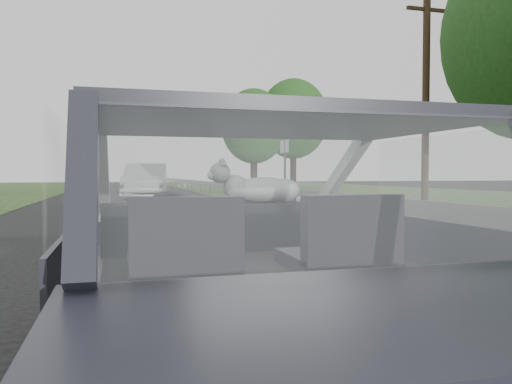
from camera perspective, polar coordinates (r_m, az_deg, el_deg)
subject_car at (r=2.72m, az=-0.52°, el=-7.77°), size 1.80×4.00×1.45m
dashboard at (r=3.30m, az=-3.30°, el=-3.83°), size 1.58×0.45×0.30m
driver_seat at (r=2.34m, az=-8.26°, el=-5.57°), size 0.50×0.72×0.42m
passenger_seat at (r=2.56m, az=9.88°, el=-4.91°), size 0.50×0.72×0.42m
steering_wheel at (r=2.94m, az=-9.74°, el=-3.21°), size 0.36×0.36×0.04m
cat at (r=3.29m, az=0.86°, el=0.45°), size 0.66×0.23×0.29m
guardrail at (r=13.55m, az=6.29°, el=-0.48°), size 0.05×90.00×0.32m
other_car at (r=22.84m, az=-12.47°, el=1.15°), size 2.55×5.22×1.65m
highway_sign at (r=23.31m, az=3.33°, el=2.62°), size 0.20×1.12×2.80m
utility_pole at (r=16.65m, az=18.84°, el=9.92°), size 0.28×0.28×6.97m
tree_2 at (r=35.53m, az=-0.25°, el=5.84°), size 5.95×5.95×7.00m
tree_3 at (r=44.03m, az=4.29°, el=6.55°), size 7.44×7.44×9.21m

